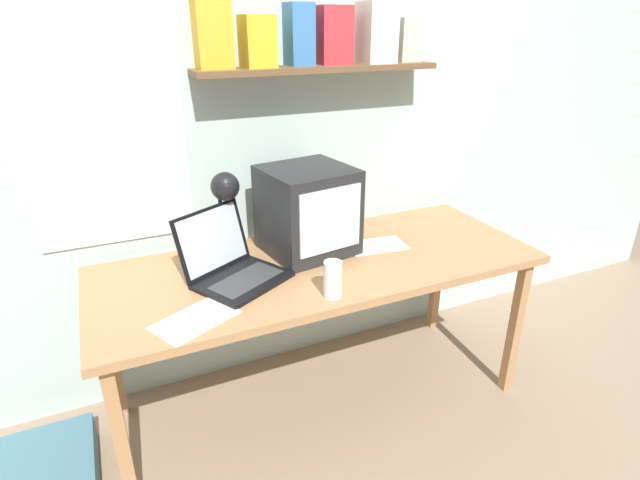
{
  "coord_description": "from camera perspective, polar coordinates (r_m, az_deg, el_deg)",
  "views": [
    {
      "loc": [
        -0.78,
        -1.73,
        1.69
      ],
      "look_at": [
        0.0,
        0.0,
        0.85
      ],
      "focal_mm": 28.0,
      "sensor_mm": 36.0,
      "label": 1
    }
  ],
  "objects": [
    {
      "name": "ground_plane",
      "position": [
        2.54,
        0.0,
        -17.73
      ],
      "size": [
        12.0,
        12.0,
        0.0
      ],
      "primitive_type": "plane",
      "color": "gray"
    },
    {
      "name": "loose_paper_near_monitor",
      "position": [
        2.28,
        6.48,
        -0.64
      ],
      "size": [
        0.28,
        0.19,
        0.0
      ],
      "rotation": [
        0.0,
        0.0,
        -0.13
      ],
      "color": "silver",
      "rests_on": "corner_desk"
    },
    {
      "name": "loose_paper_near_laptop",
      "position": [
        1.78,
        -14.07,
        -8.83
      ],
      "size": [
        0.32,
        0.27,
        0.0
      ],
      "rotation": [
        0.0,
        0.0,
        0.45
      ],
      "color": "white",
      "rests_on": "corner_desk"
    },
    {
      "name": "desk_lamp",
      "position": [
        2.08,
        -10.83,
        5.09
      ],
      "size": [
        0.12,
        0.18,
        0.38
      ],
      "rotation": [
        0.0,
        0.0,
        0.15
      ],
      "color": "black",
      "rests_on": "corner_desk"
    },
    {
      "name": "back_wall",
      "position": [
        2.34,
        -4.66,
        14.5
      ],
      "size": [
        5.6,
        0.24,
        2.6
      ],
      "color": "silver",
      "rests_on": "ground_plane"
    },
    {
      "name": "floor_cushion",
      "position": [
        2.41,
        -29.22,
        -22.24
      ],
      "size": [
        0.4,
        0.4,
        0.13
      ],
      "color": "teal",
      "rests_on": "ground_plane"
    },
    {
      "name": "laptop",
      "position": [
        2.0,
        -10.3,
        -2.53
      ],
      "size": [
        0.45,
        0.44,
        0.27
      ],
      "rotation": [
        0.0,
        0.0,
        0.5
      ],
      "color": "black",
      "rests_on": "corner_desk"
    },
    {
      "name": "crt_monitor",
      "position": [
        2.16,
        -1.36,
        3.41
      ],
      "size": [
        0.4,
        0.39,
        0.37
      ],
      "rotation": [
        0.0,
        0.0,
        0.15
      ],
      "color": "#232326",
      "rests_on": "corner_desk"
    },
    {
      "name": "juice_glass",
      "position": [
        1.83,
        1.46,
        -4.72
      ],
      "size": [
        0.07,
        0.07,
        0.14
      ],
      "color": "white",
      "rests_on": "corner_desk"
    },
    {
      "name": "corner_desk",
      "position": [
        2.15,
        0.0,
        -3.85
      ],
      "size": [
        1.88,
        0.73,
        0.75
      ],
      "color": "#AD7C4F",
      "rests_on": "ground_plane"
    }
  ]
}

